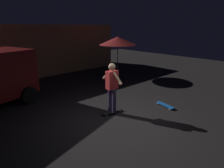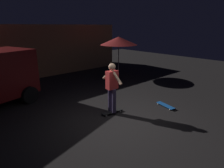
{
  "view_description": "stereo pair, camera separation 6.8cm",
  "coord_description": "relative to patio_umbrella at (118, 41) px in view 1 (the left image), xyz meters",
  "views": [
    {
      "loc": [
        -3.95,
        -3.81,
        2.88
      ],
      "look_at": [
        0.17,
        0.64,
        1.05
      ],
      "focal_mm": 30.95,
      "sensor_mm": 36.0,
      "label": 1
    },
    {
      "loc": [
        -3.9,
        -3.85,
        2.88
      ],
      "look_at": [
        0.17,
        0.64,
        1.05
      ],
      "focal_mm": 30.95,
      "sensor_mm": 36.0,
      "label": 2
    }
  ],
  "objects": [
    {
      "name": "low_building",
      "position": [
        -2.82,
        4.3,
        -0.59
      ],
      "size": [
        9.7,
        3.0,
        2.96
      ],
      "color": "tan",
      "rests_on": "ground_plane"
    },
    {
      "name": "patio_umbrella",
      "position": [
        0.0,
        0.0,
        0.0
      ],
      "size": [
        2.1,
        2.1,
        2.3
      ],
      "color": "slate",
      "rests_on": "ground_plane"
    },
    {
      "name": "skateboard_ridden",
      "position": [
        -3.65,
        -3.47,
        -2.02
      ],
      "size": [
        0.79,
        0.27,
        0.07
      ],
      "color": "black",
      "rests_on": "ground_plane"
    },
    {
      "name": "skateboard_spare",
      "position": [
        -1.81,
        -4.4,
        -2.02
      ],
      "size": [
        0.36,
        0.8,
        0.07
      ],
      "color": "#1959B2",
      "rests_on": "ground_plane"
    },
    {
      "name": "skater",
      "position": [
        -3.65,
        -3.47,
        -1.04
      ],
      "size": [
        0.4,
        0.99,
        1.67
      ],
      "color": "#382D4C",
      "rests_on": "skateboard_ridden"
    },
    {
      "name": "ground_plane",
      "position": [
        -3.83,
        -4.11,
        -2.07
      ],
      "size": [
        28.0,
        28.0,
        0.0
      ],
      "primitive_type": "plane",
      "color": "black"
    }
  ]
}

